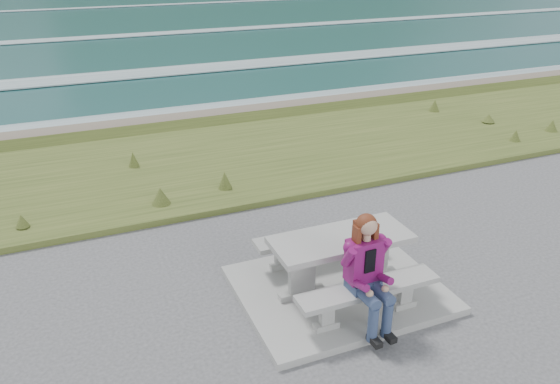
{
  "coord_description": "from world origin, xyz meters",
  "views": [
    {
      "loc": [
        -3.01,
        -5.24,
        4.27
      ],
      "look_at": [
        -0.34,
        1.2,
        1.02
      ],
      "focal_mm": 35.0,
      "sensor_mm": 36.0,
      "label": 1
    }
  ],
  "objects": [
    {
      "name": "picnic_table",
      "position": [
        0.0,
        0.0,
        0.68
      ],
      "size": [
        1.8,
        0.75,
        0.75
      ],
      "color": "#B0B0AB",
      "rests_on": "concrete_slab"
    },
    {
      "name": "bench_landward",
      "position": [
        0.0,
        -0.7,
        0.45
      ],
      "size": [
        1.8,
        0.35,
        0.45
      ],
      "color": "#B0B0AB",
      "rests_on": "concrete_slab"
    },
    {
      "name": "ocean",
      "position": [
        0.0,
        25.09,
        -1.74
      ],
      "size": [
        1600.0,
        1600.0,
        0.09
      ],
      "color": "#1B4F4F",
      "rests_on": "ground"
    },
    {
      "name": "shore_drop",
      "position": [
        0.0,
        7.9,
        0.0
      ],
      "size": [
        160.0,
        0.8,
        2.2
      ],
      "primitive_type": "cube",
      "color": "#6C5D51",
      "rests_on": "ground"
    },
    {
      "name": "seated_woman",
      "position": [
        -0.07,
        -0.83,
        0.62
      ],
      "size": [
        0.41,
        0.71,
        1.41
      ],
      "rotation": [
        0.0,
        0.0,
        0.04
      ],
      "color": "navy",
      "rests_on": "concrete_slab"
    },
    {
      "name": "bench_seaward",
      "position": [
        0.0,
        0.7,
        0.45
      ],
      "size": [
        1.8,
        0.35,
        0.45
      ],
      "color": "#B0B0AB",
      "rests_on": "concrete_slab"
    },
    {
      "name": "grass_verge",
      "position": [
        0.0,
        5.0,
        0.0
      ],
      "size": [
        160.0,
        4.5,
        0.22
      ],
      "primitive_type": "cube",
      "color": "#3A4C1C",
      "rests_on": "ground"
    },
    {
      "name": "concrete_slab",
      "position": [
        0.0,
        0.0,
        0.05
      ],
      "size": [
        2.6,
        2.1,
        0.1
      ],
      "primitive_type": "cube",
      "color": "#B0B0AB",
      "rests_on": "ground"
    }
  ]
}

